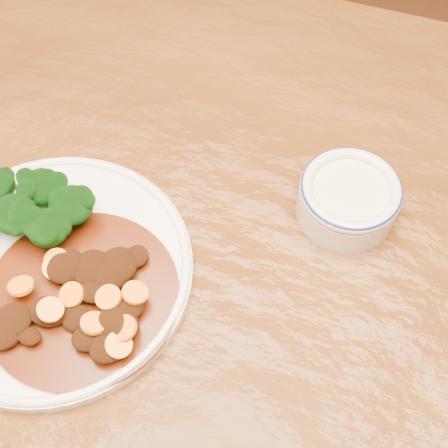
# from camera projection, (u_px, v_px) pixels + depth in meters

# --- Properties ---
(ground) EXTENTS (4.00, 4.00, 0.00)m
(ground) POSITION_uv_depth(u_px,v_px,m) (217.00, 435.00, 1.29)
(ground) COLOR #4B2612
(ground) RESTS_ON ground
(dining_table) EXTENTS (1.55, 0.98, 0.75)m
(dining_table) POSITION_uv_depth(u_px,v_px,m) (211.00, 295.00, 0.72)
(dining_table) COLOR #5A330F
(dining_table) RESTS_ON ground
(dinner_plate) EXTENTS (0.28, 0.28, 0.02)m
(dinner_plate) POSITION_uv_depth(u_px,v_px,m) (53.00, 270.00, 0.63)
(dinner_plate) COLOR silver
(dinner_plate) RESTS_ON dining_table
(broccoli_florets) EXTENTS (0.13, 0.09, 0.05)m
(broccoli_florets) POSITION_uv_depth(u_px,v_px,m) (26.00, 207.00, 0.63)
(broccoli_florets) COLOR #76A254
(broccoli_florets) RESTS_ON dinner_plate
(mince_stew) EXTENTS (0.19, 0.19, 0.03)m
(mince_stew) POSITION_uv_depth(u_px,v_px,m) (82.00, 299.00, 0.60)
(mince_stew) COLOR #471307
(mince_stew) RESTS_ON dinner_plate
(dip_bowl) EXTENTS (0.11, 0.11, 0.05)m
(dip_bowl) POSITION_uv_depth(u_px,v_px,m) (349.00, 197.00, 0.66)
(dip_bowl) COLOR beige
(dip_bowl) RESTS_ON dining_table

